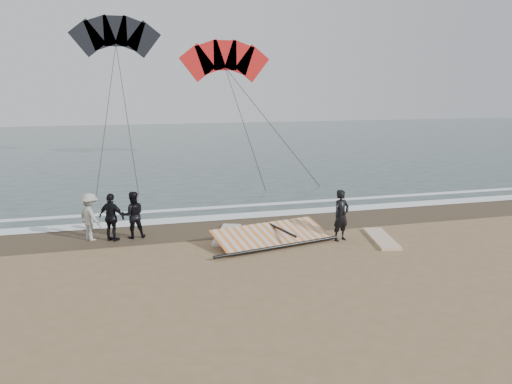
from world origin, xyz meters
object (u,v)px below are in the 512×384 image
sail_rig (269,236)px  board_white (381,239)px  board_cream (227,235)px  man_main (341,215)px

sail_rig → board_white: bearing=-12.2°
board_white → board_cream: 5.31m
board_white → board_cream: bearing=172.7°
man_main → sail_rig: (-2.41, 0.47, -0.68)m
man_main → board_white: bearing=-34.3°
board_cream → man_main: bearing=-1.4°
board_cream → sail_rig: size_ratio=0.56×
sail_rig → board_cream: bearing=139.5°
man_main → board_cream: bearing=137.3°
board_white → sail_rig: bearing=-179.2°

